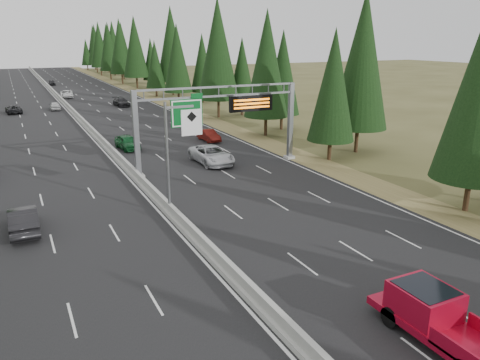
# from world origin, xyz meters

# --- Properties ---
(road) EXTENTS (32.00, 260.00, 0.08)m
(road) POSITION_xyz_m (0.00, 80.00, 0.04)
(road) COLOR black
(road) RESTS_ON ground
(shoulder_right) EXTENTS (3.60, 260.00, 0.06)m
(shoulder_right) POSITION_xyz_m (17.80, 80.00, 0.03)
(shoulder_right) COLOR olive
(shoulder_right) RESTS_ON ground
(median_barrier) EXTENTS (0.70, 260.00, 0.85)m
(median_barrier) POSITION_xyz_m (0.00, 80.00, 0.41)
(median_barrier) COLOR gray
(median_barrier) RESTS_ON road
(sign_gantry) EXTENTS (16.75, 0.98, 7.80)m
(sign_gantry) POSITION_xyz_m (8.92, 34.88, 5.27)
(sign_gantry) COLOR slate
(sign_gantry) RESTS_ON road
(hov_sign_pole) EXTENTS (2.80, 0.50, 8.00)m
(hov_sign_pole) POSITION_xyz_m (0.58, 24.97, 4.72)
(hov_sign_pole) COLOR slate
(hov_sign_pole) RESTS_ON road
(tree_row_right) EXTENTS (11.69, 241.95, 18.68)m
(tree_row_right) POSITION_xyz_m (21.78, 77.71, 9.38)
(tree_row_right) COLOR black
(tree_row_right) RESTS_ON ground
(silver_minivan) EXTENTS (3.10, 6.34, 1.74)m
(silver_minivan) POSITION_xyz_m (8.21, 36.85, 0.95)
(silver_minivan) COLOR silver
(silver_minivan) RESTS_ON road
(red_pickup) EXTENTS (2.29, 6.41, 2.09)m
(red_pickup) POSITION_xyz_m (5.39, 6.52, 1.24)
(red_pickup) COLOR black
(red_pickup) RESTS_ON road
(car_ahead_green) EXTENTS (2.35, 4.85, 1.60)m
(car_ahead_green) POSITION_xyz_m (2.10, 46.72, 0.88)
(car_ahead_green) COLOR #114C22
(car_ahead_green) RESTS_ON road
(car_ahead_dkred) EXTENTS (1.69, 4.30, 1.39)m
(car_ahead_dkred) POSITION_xyz_m (11.97, 46.70, 0.78)
(car_ahead_dkred) COLOR #5E120D
(car_ahead_dkred) RESTS_ON road
(car_ahead_dkgrey) EXTENTS (2.49, 5.25, 1.48)m
(car_ahead_dkgrey) POSITION_xyz_m (9.20, 81.81, 0.82)
(car_ahead_dkgrey) COLOR black
(car_ahead_dkgrey) RESTS_ON road
(car_ahead_white) EXTENTS (2.90, 5.53, 1.49)m
(car_ahead_white) POSITION_xyz_m (1.75, 99.51, 0.82)
(car_ahead_white) COLOR white
(car_ahead_white) RESTS_ON road
(car_ahead_far) EXTENTS (1.62, 3.94, 1.34)m
(car_ahead_far) POSITION_xyz_m (1.50, 129.49, 0.75)
(car_ahead_far) COLOR black
(car_ahead_far) RESTS_ON road
(car_onc_near) EXTENTS (1.78, 5.02, 1.65)m
(car_onc_near) POSITION_xyz_m (-9.44, 26.26, 0.91)
(car_onc_near) COLOR black
(car_onc_near) RESTS_ON road
(car_onc_white) EXTENTS (1.83, 4.26, 1.43)m
(car_onc_white) POSITION_xyz_m (-2.21, 82.02, 0.80)
(car_onc_white) COLOR silver
(car_onc_white) RESTS_ON road
(car_onc_far) EXTENTS (2.67, 5.09, 1.37)m
(car_onc_far) POSITION_xyz_m (-8.78, 81.18, 0.76)
(car_onc_far) COLOR black
(car_onc_far) RESTS_ON road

